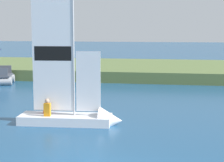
% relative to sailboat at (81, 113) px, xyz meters
% --- Properties ---
extents(shore_bank, '(80.00, 12.45, 0.88)m').
position_rel_sailboat_xyz_m(shore_bank, '(1.72, 18.89, -0.07)').
color(shore_bank, '#5B703D').
rests_on(shore_bank, ground).
extents(sailboat, '(4.70, 1.59, 6.64)m').
position_rel_sailboat_xyz_m(sailboat, '(0.00, 0.00, 0.00)').
color(sailboat, white).
rests_on(sailboat, ground).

